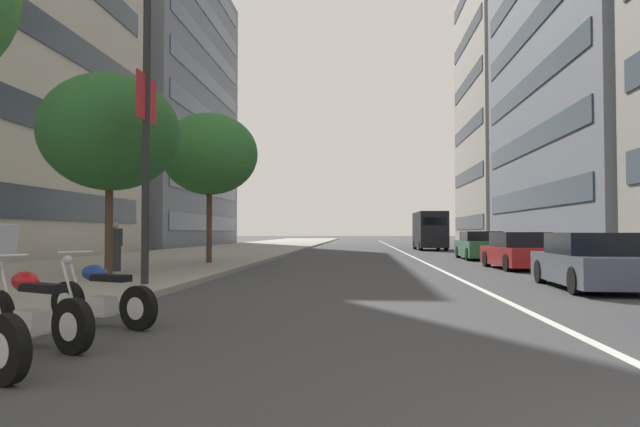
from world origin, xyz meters
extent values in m
cube|color=gray|center=(30.00, 11.95, 0.07)|extent=(160.00, 9.66, 0.15)
cube|color=silver|center=(35.00, 0.00, 0.00)|extent=(110.00, 0.16, 0.01)
cylinder|color=black|center=(1.96, 6.08, 0.32)|extent=(0.39, 0.63, 0.65)
cylinder|color=silver|center=(1.96, 6.08, 0.32)|extent=(0.26, 0.35, 0.32)
cylinder|color=black|center=(3.28, 6.12, 0.32)|extent=(0.40, 0.62, 0.64)
cylinder|color=silver|center=(3.28, 6.12, 0.32)|extent=(0.26, 0.34, 0.32)
cube|color=silver|center=(3.65, 6.80, 0.30)|extent=(0.41, 0.46, 0.28)
cube|color=black|center=(3.56, 6.64, 0.72)|extent=(0.49, 0.67, 0.10)
ellipsoid|color=#AD1116|center=(3.73, 6.95, 0.78)|extent=(0.43, 0.52, 0.24)
cylinder|color=silver|center=(4.03, 7.38, 0.62)|extent=(0.19, 0.30, 0.64)
cylinder|color=silver|center=(3.93, 7.34, 1.08)|extent=(0.55, 0.31, 0.04)
cube|color=#B2BCC6|center=(3.98, 7.43, 1.26)|extent=(0.45, 0.31, 0.44)
cylinder|color=silver|center=(3.64, 6.49, 0.19)|extent=(0.40, 0.65, 0.16)
cylinder|color=black|center=(5.49, 7.32, 0.31)|extent=(0.37, 0.62, 0.63)
cylinder|color=silver|center=(5.49, 7.32, 0.31)|extent=(0.25, 0.34, 0.31)
cylinder|color=black|center=(4.89, 5.99, 0.31)|extent=(0.37, 0.62, 0.63)
cylinder|color=silver|center=(4.89, 5.99, 0.31)|extent=(0.25, 0.34, 0.31)
cube|color=silver|center=(5.19, 6.66, 0.30)|extent=(0.39, 0.45, 0.28)
cube|color=black|center=(5.12, 6.49, 0.71)|extent=(0.46, 0.67, 0.10)
ellipsoid|color=navy|center=(5.26, 6.81, 0.77)|extent=(0.41, 0.52, 0.24)
cylinder|color=silver|center=(5.40, 7.28, 0.62)|extent=(0.17, 0.31, 0.64)
cylinder|color=silver|center=(5.52, 7.22, 0.62)|extent=(0.17, 0.31, 0.64)
cylinder|color=silver|center=(5.43, 7.18, 1.07)|extent=(0.56, 0.28, 0.04)
sphere|color=silver|center=(5.50, 7.34, 0.95)|extent=(0.14, 0.14, 0.14)
cylinder|color=silver|center=(5.20, 6.34, 0.19)|extent=(0.37, 0.66, 0.16)
cube|color=#4C515B|center=(11.48, -2.71, 0.49)|extent=(4.60, 2.02, 0.69)
cube|color=black|center=(11.42, -2.71, 1.10)|extent=(2.38, 1.77, 0.52)
cylinder|color=black|center=(13.01, -1.96, 0.31)|extent=(0.63, 0.25, 0.62)
cylinder|color=black|center=(12.93, -3.61, 0.31)|extent=(0.63, 0.25, 0.62)
cylinder|color=black|center=(10.03, -1.82, 0.31)|extent=(0.63, 0.25, 0.62)
cube|color=maroon|center=(19.03, -2.97, 0.49)|extent=(4.31, 1.97, 0.68)
cube|color=black|center=(18.90, -2.98, 1.10)|extent=(2.32, 1.73, 0.54)
cylinder|color=black|center=(20.39, -2.10, 0.31)|extent=(0.63, 0.25, 0.62)
cylinder|color=black|center=(20.47, -3.71, 0.31)|extent=(0.63, 0.25, 0.62)
cylinder|color=black|center=(17.60, -2.24, 0.31)|extent=(0.63, 0.25, 0.62)
cylinder|color=black|center=(17.68, -3.84, 0.31)|extent=(0.63, 0.25, 0.62)
cube|color=#236038|center=(26.68, -3.11, 0.54)|extent=(4.71, 1.90, 0.79)
cube|color=black|center=(26.54, -3.11, 1.17)|extent=(2.44, 1.73, 0.48)
cylinder|color=black|center=(28.24, -2.28, 0.31)|extent=(0.62, 0.23, 0.62)
cylinder|color=black|center=(28.22, -3.97, 0.31)|extent=(0.62, 0.23, 0.62)
cylinder|color=black|center=(25.15, -2.25, 0.31)|extent=(0.62, 0.23, 0.62)
cylinder|color=black|center=(25.13, -3.94, 0.31)|extent=(0.62, 0.23, 0.62)
cube|color=black|center=(41.86, -2.39, 1.56)|extent=(5.71, 2.12, 2.67)
cube|color=black|center=(39.04, -2.43, 2.14)|extent=(0.07, 1.71, 0.56)
cylinder|color=black|center=(43.78, -1.44, 0.36)|extent=(0.72, 0.27, 0.72)
cylinder|color=black|center=(43.80, -3.28, 0.36)|extent=(0.72, 0.27, 0.72)
cylinder|color=black|center=(39.91, -1.50, 0.36)|extent=(0.72, 0.27, 0.72)
cylinder|color=black|center=(39.94, -3.34, 0.36)|extent=(0.72, 0.27, 0.72)
cylinder|color=#232326|center=(10.38, 7.98, 3.92)|extent=(0.18, 0.18, 7.54)
cube|color=#B21E23|center=(10.03, 7.98, 4.57)|extent=(0.56, 0.03, 1.10)
cube|color=#B21E23|center=(10.73, 7.98, 4.57)|extent=(0.56, 0.03, 1.10)
cylinder|color=#473323|center=(13.01, 10.03, 1.45)|extent=(0.22, 0.22, 2.61)
ellipsoid|color=#265B28|center=(13.01, 10.03, 4.23)|extent=(3.92, 3.92, 3.33)
cylinder|color=#473323|center=(19.96, 8.96, 1.61)|extent=(0.22, 0.22, 2.93)
ellipsoid|color=#2D6B2D|center=(19.96, 8.96, 4.53)|extent=(3.87, 3.87, 3.29)
cube|color=#2D2D33|center=(14.68, 10.58, 0.55)|extent=(0.39, 0.40, 0.79)
cube|color=#2D2D33|center=(14.68, 10.58, 1.22)|extent=(0.46, 0.47, 0.55)
sphere|color=tan|center=(14.68, 10.58, 1.60)|extent=(0.21, 0.21, 0.21)
cube|color=#384756|center=(39.20, -9.08, 3.76)|extent=(23.04, 0.08, 1.50)
cube|color=#384756|center=(39.20, -9.08, 7.80)|extent=(23.04, 0.08, 1.50)
cube|color=#384756|center=(39.20, -9.08, 11.84)|extent=(23.04, 0.08, 1.50)
cube|color=#384756|center=(39.20, -9.08, 15.89)|extent=(23.04, 0.08, 1.50)
cube|color=gray|center=(62.80, -19.09, 15.13)|extent=(18.44, 19.93, 30.27)
cube|color=#232D3D|center=(62.80, -9.08, 2.42)|extent=(16.59, 0.08, 1.50)
cube|color=#232D3D|center=(62.80, -9.08, 7.63)|extent=(16.59, 0.08, 1.50)
cube|color=#232D3D|center=(62.80, -9.08, 12.83)|extent=(16.59, 0.08, 1.50)
cube|color=#232D3D|center=(62.80, -9.08, 18.04)|extent=(16.59, 0.08, 1.50)
cube|color=#232D3D|center=(62.80, -9.08, 23.25)|extent=(16.59, 0.08, 1.50)
cube|color=#2D3842|center=(21.22, 17.75, 2.70)|extent=(26.50, 0.08, 1.50)
cube|color=#2D3842|center=(21.22, 17.75, 6.85)|extent=(26.50, 0.08, 1.50)
cube|color=#2D3842|center=(21.22, 17.75, 10.99)|extent=(26.50, 0.08, 1.50)
cube|color=slate|center=(53.08, 26.78, 14.12)|extent=(26.51, 17.99, 28.24)
cube|color=#384756|center=(53.08, 17.75, 2.26)|extent=(23.86, 0.08, 1.50)
cube|color=#384756|center=(53.08, 17.75, 5.73)|extent=(23.86, 0.08, 1.50)
cube|color=#384756|center=(53.08, 17.75, 9.20)|extent=(23.86, 0.08, 1.50)
cube|color=#384756|center=(53.08, 17.75, 12.67)|extent=(23.86, 0.08, 1.50)
cube|color=#384756|center=(53.08, 17.75, 16.14)|extent=(23.86, 0.08, 1.50)
cube|color=#384756|center=(53.08, 17.75, 19.61)|extent=(23.86, 0.08, 1.50)
cube|color=#384756|center=(53.08, 17.75, 23.08)|extent=(23.86, 0.08, 1.50)
camera|label=1|loc=(-3.10, 2.88, 1.38)|focal=32.71mm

